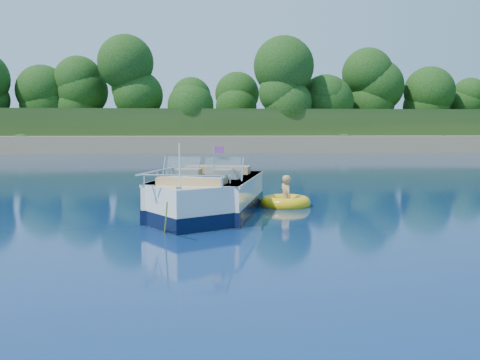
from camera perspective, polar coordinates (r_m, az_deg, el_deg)
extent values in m
plane|color=#0A1D47|center=(12.39, -7.19, -4.55)|extent=(160.00, 160.00, 0.00)
cube|color=#917854|center=(50.22, -5.52, 3.59)|extent=(170.00, 8.00, 2.00)
cube|color=#1F3716|center=(77.20, -5.33, 4.62)|extent=(170.00, 56.00, 6.00)
cylinder|color=black|center=(54.21, -5.50, 6.69)|extent=(0.44, 0.44, 3.60)
sphere|color=black|center=(54.39, -5.54, 10.29)|extent=(5.94, 5.94, 5.94)
cylinder|color=black|center=(55.72, 15.63, 5.96)|extent=(0.44, 0.44, 2.60)
sphere|color=black|center=(55.80, 15.70, 8.50)|extent=(4.29, 4.29, 4.29)
cube|color=white|center=(13.77, -3.24, -2.09)|extent=(3.17, 4.60, 1.16)
cube|color=white|center=(11.86, -5.31, -3.33)|extent=(2.15, 2.15, 1.16)
cube|color=black|center=(13.79, -3.24, -2.75)|extent=(3.21, 4.65, 0.33)
cube|color=black|center=(11.89, -5.30, -4.10)|extent=(2.19, 2.19, 0.33)
cube|color=tan|center=(14.05, -2.95, -0.59)|extent=(2.43, 3.27, 0.11)
cube|color=white|center=(13.71, -3.25, 0.18)|extent=(3.21, 4.61, 0.07)
cube|color=black|center=(15.99, -1.47, -0.84)|extent=(0.68, 0.52, 1.00)
cube|color=#8C9EA5|center=(13.05, -6.13, 1.31)|extent=(0.91, 0.60, 0.54)
cube|color=#8C9EA5|center=(12.82, -1.83, 1.26)|extent=(0.89, 0.38, 0.54)
cube|color=tan|center=(13.55, -5.56, 0.25)|extent=(0.74, 0.74, 0.44)
cube|color=tan|center=(13.33, -1.42, 0.18)|extent=(0.74, 0.74, 0.44)
cube|color=tan|center=(14.78, -2.33, 0.70)|extent=(1.82, 1.01, 0.42)
cube|color=tan|center=(11.99, -5.08, -0.54)|extent=(1.62, 1.16, 0.38)
cylinder|color=white|center=(10.94, -6.46, 1.46)|extent=(0.04, 0.04, 0.94)
cube|color=red|center=(12.82, -2.28, 3.24)|extent=(0.24, 0.08, 0.15)
cube|color=silver|center=(10.92, -6.51, -0.85)|extent=(0.12, 0.09, 0.06)
cylinder|color=#FFF41B|center=(10.68, -7.90, -4.07)|extent=(0.15, 1.19, 0.85)
torus|color=yellow|center=(15.00, 4.86, -2.41)|extent=(1.81, 1.81, 0.37)
torus|color=red|center=(15.00, 4.86, -2.34)|extent=(1.49, 1.49, 0.12)
imported|color=tan|center=(15.05, 4.83, -2.75)|extent=(0.57, 0.78, 1.41)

